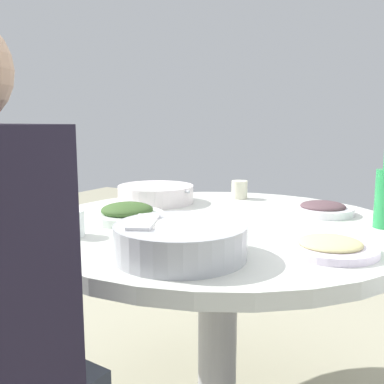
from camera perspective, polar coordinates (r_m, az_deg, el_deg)
round_dining_table at (r=1.48m, az=3.37°, el=-8.00°), size 1.20×1.20×0.72m
rice_bowl at (r=1.07m, az=-1.52°, el=-6.18°), size 0.32×0.32×0.09m
soup_bowl at (r=1.78m, az=-4.66°, el=-0.31°), size 0.33×0.30×0.07m
dish_eggplant at (r=1.62m, az=16.40°, el=-2.07°), size 0.21×0.21×0.05m
dish_noodles at (r=1.17m, az=17.25°, el=-6.67°), size 0.24×0.24×0.04m
dish_greens at (r=1.47m, az=-8.29°, el=-2.73°), size 0.24×0.24×0.06m
tea_cup_near at (r=1.31m, az=-15.21°, el=-3.91°), size 0.07×0.07×0.07m
tea_cup_far at (r=1.87m, az=6.10°, el=0.30°), size 0.07×0.07×0.07m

